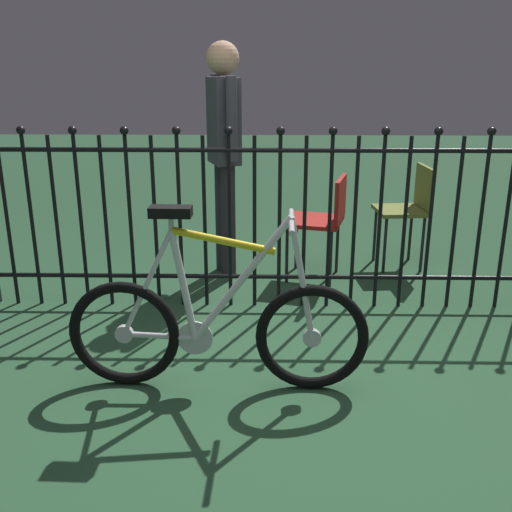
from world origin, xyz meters
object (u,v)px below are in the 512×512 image
Objects in this scene: bicycle at (217,327)px; chair_olive at (410,205)px; chair_red at (324,216)px; person_visitor at (224,139)px.

bicycle is 1.87× the size of chair_olive.
chair_red is 0.97× the size of chair_olive.
person_visitor is (-0.74, 0.10, 0.54)m from chair_red.
person_visitor is at bearing 92.42° from bicycle.
chair_olive is (1.36, 1.88, 0.18)m from bicycle.
bicycle reaches higher than chair_olive.
chair_red is 0.92m from person_visitor.
person_visitor reaches higher than chair_red.
chair_red is at bearing -7.85° from person_visitor.
chair_red is at bearing -156.93° from chair_olive.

